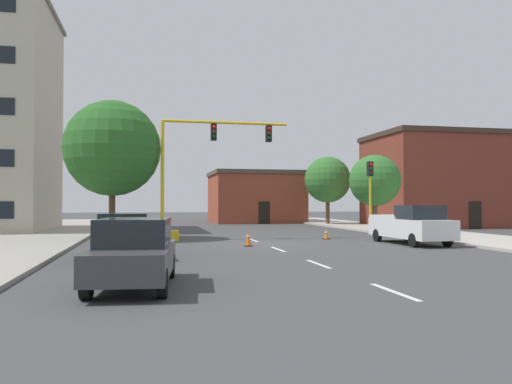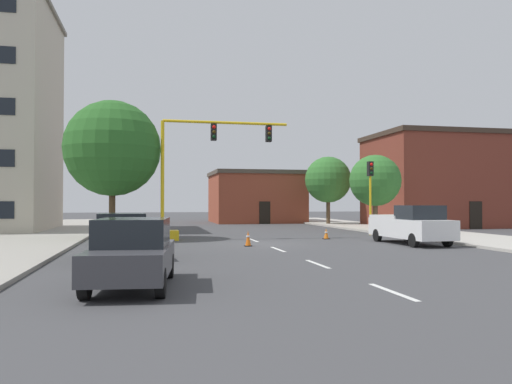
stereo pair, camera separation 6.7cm
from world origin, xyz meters
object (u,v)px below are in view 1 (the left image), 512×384
Objects in this scene: sedan_black_near_left at (122,236)px; pickup_truck_white at (411,225)px; traffic_light_pole_right at (370,181)px; tree_right_mid at (375,181)px; traffic_cone_roadside_b at (248,239)px; tree_left_near at (112,149)px; traffic_cone_roadside_a at (326,234)px; tree_right_far at (328,180)px; traffic_signal_gantry at (180,201)px; sedan_dark_gray_mid_left at (134,252)px.

pickup_truck_white is at bearing 16.11° from sedan_black_near_left.
tree_right_mid is (1.76, 3.02, 0.16)m from traffic_light_pole_right.
traffic_cone_roadside_b is at bearing -145.48° from traffic_light_pole_right.
traffic_light_pole_right is at bearing 34.52° from traffic_cone_roadside_b.
tree_left_near is 1.43× the size of tree_right_mid.
traffic_light_pole_right reaches higher than sedan_black_near_left.
tree_left_near is 12.83× the size of traffic_cone_roadside_a.
sedan_black_near_left is at bearing -84.10° from tree_left_near.
tree_right_far is (2.14, 13.77, 0.69)m from traffic_light_pole_right.
tree_right_far is at bearing 69.46° from traffic_cone_roadside_a.
tree_left_near reaches higher than traffic_light_pole_right.
traffic_cone_roadside_b is (5.74, 4.58, -0.51)m from sedan_black_near_left.
traffic_cone_roadside_a is at bearing 36.66° from sedan_black_near_left.
traffic_signal_gantry reaches higher than tree_right_mid.
tree_left_near is 1.72× the size of sedan_black_near_left.
traffic_signal_gantry is 8.61m from traffic_cone_roadside_a.
traffic_signal_gantry is at bearing 172.87° from traffic_cone_roadside_a.
traffic_light_pole_right is 11.85m from traffic_cone_roadside_b.
traffic_signal_gantry is at bearing 82.31° from sedan_dark_gray_mid_left.
tree_left_near reaches higher than pickup_truck_white.
pickup_truck_white is at bearing -105.50° from tree_right_mid.
sedan_black_near_left is at bearing -106.39° from traffic_signal_gantry.
tree_right_mid is 8.91m from traffic_cone_roadside_a.
pickup_truck_white is at bearing -98.25° from traffic_light_pole_right.
tree_right_mid is 1.19× the size of sedan_dark_gray_mid_left.
tree_right_far is 1.38× the size of sedan_black_near_left.
tree_right_far is 23.62m from traffic_cone_roadside_b.
tree_left_near is 13.22m from traffic_cone_roadside_a.
traffic_signal_gantry reaches higher than tree_right_far.
traffic_cone_roadside_a is at bearing -7.13° from traffic_signal_gantry.
traffic_signal_gantry is 9.76m from sedan_black_near_left.
traffic_light_pole_right is 1.03× the size of sedan_dark_gray_mid_left.
tree_left_near is 23.47m from tree_right_far.
pickup_truck_white reaches higher than sedan_black_near_left.
traffic_light_pole_right reaches higher than pickup_truck_white.
tree_left_near is 16.91m from pickup_truck_white.
sedan_black_near_left is at bearing -163.89° from pickup_truck_white.
traffic_signal_gantry is 1.76× the size of sedan_black_near_left.
tree_right_mid reaches higher than pickup_truck_white.
tree_right_mid is (17.96, 3.87, -1.52)m from tree_left_near.
pickup_truck_white reaches higher than traffic_cone_roadside_a.
traffic_light_pole_right is 7.49m from pickup_truck_white.
tree_left_near is 1.24× the size of tree_right_far.
tree_left_near is at bearing 170.83° from traffic_cone_roadside_a.
traffic_signal_gantry reaches higher than sedan_black_near_left.
traffic_light_pole_right is at bearing 36.11° from sedan_black_near_left.
tree_right_mid is at bearing 44.98° from traffic_cone_roadside_a.
tree_right_mid reaches higher than sedan_dark_gray_mid_left.
traffic_light_pole_right is 7.76× the size of traffic_cone_roadside_a.
tree_right_far is (0.38, 10.75, 0.53)m from tree_right_mid.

